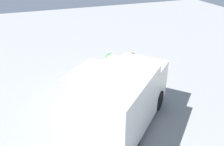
{
  "coord_description": "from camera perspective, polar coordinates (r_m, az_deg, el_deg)",
  "views": [
    {
      "loc": [
        8.5,
        -2.6,
        6.24
      ],
      "look_at": [
        -0.56,
        0.7,
        1.28
      ],
      "focal_mm": 38.85,
      "sensor_mm": 36.0,
      "label": 1
    }
  ],
  "objects": [
    {
      "name": "ground_plane",
      "position": [
        10.86,
        -2.46,
        -7.85
      ],
      "size": [
        40.0,
        40.0,
        0.0
      ],
      "primitive_type": "plane",
      "color": "gray"
    },
    {
      "name": "food_truck",
      "position": [
        9.27,
        2.62,
        -6.18
      ],
      "size": [
        4.8,
        4.9,
        2.38
      ],
      "color": "silver",
      "rests_on": "ground_plane"
    },
    {
      "name": "person_customer",
      "position": [
        14.21,
        4.78,
        2.72
      ],
      "size": [
        0.73,
        0.44,
        0.92
      ],
      "color": "#271E30",
      "rests_on": "ground_plane"
    },
    {
      "name": "planter_flowering_far",
      "position": [
        14.52,
        -0.61,
        3.37
      ],
      "size": [
        0.52,
        0.52,
        0.7
      ],
      "color": "#B36A4F",
      "rests_on": "ground_plane"
    }
  ]
}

